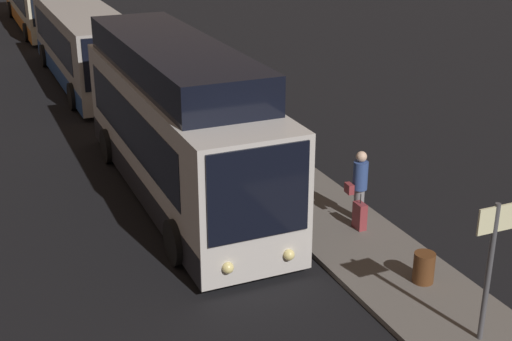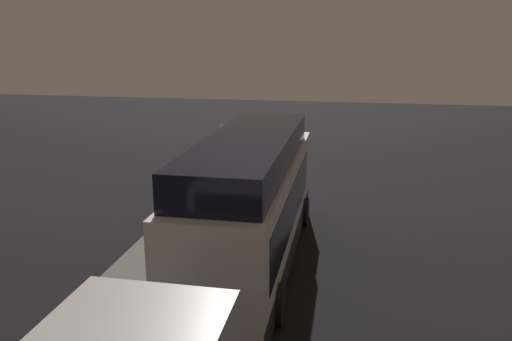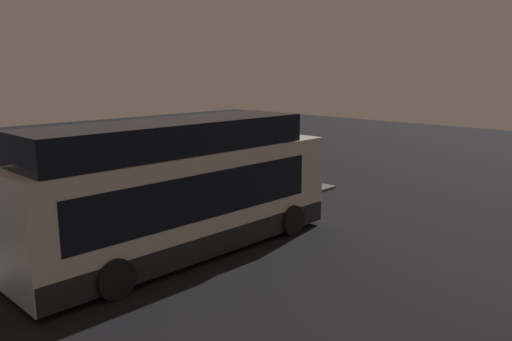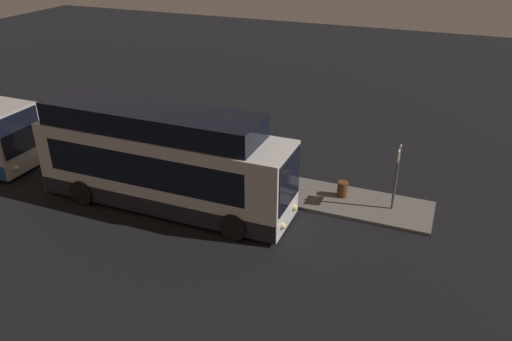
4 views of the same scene
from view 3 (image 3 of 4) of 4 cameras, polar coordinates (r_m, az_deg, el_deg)
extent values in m
plane|color=black|center=(15.73, -7.46, -9.13)|extent=(80.00, 80.00, 0.00)
cube|color=#605B56|center=(17.90, -13.19, -6.56)|extent=(20.00, 2.46, 0.12)
cube|color=silver|center=(15.14, -7.97, -3.29)|extent=(10.29, 2.46, 3.00)
cube|color=black|center=(15.47, -7.85, -7.41)|extent=(10.24, 2.48, 0.70)
cube|color=black|center=(14.91, -8.78, -2.13)|extent=(8.44, 2.49, 1.32)
cube|color=black|center=(18.59, 4.59, 0.93)|extent=(0.06, 2.16, 1.92)
sphere|color=#F9E58C|center=(19.36, 3.01, -3.15)|extent=(0.24, 0.24, 0.24)
sphere|color=#F9E58C|center=(18.53, 6.17, -3.87)|extent=(0.24, 0.24, 0.24)
cylinder|color=black|center=(18.57, -1.72, -4.14)|extent=(1.03, 0.30, 1.03)
cylinder|color=black|center=(16.97, 4.13, -5.68)|extent=(1.03, 0.30, 1.03)
cylinder|color=black|center=(14.91, -20.64, -8.86)|extent=(1.03, 0.30, 1.03)
cylinder|color=black|center=(12.87, -15.78, -11.83)|extent=(1.03, 0.30, 1.03)
cube|color=black|center=(14.53, -9.46, 3.87)|extent=(8.75, 2.26, 0.89)
cylinder|color=gray|center=(20.07, -6.37, -2.99)|extent=(0.27, 0.27, 0.80)
cylinder|color=#334C8C|center=(19.90, -6.42, -0.90)|extent=(0.38, 0.38, 0.70)
sphere|color=beige|center=(19.80, -6.45, 0.46)|extent=(0.26, 0.26, 0.26)
cube|color=maroon|center=(19.75, -5.93, -1.87)|extent=(0.29, 0.16, 0.24)
cylinder|color=#4C476B|center=(17.88, -9.09, -4.89)|extent=(0.33, 0.33, 0.79)
cylinder|color=#262628|center=(17.68, -9.17, -2.59)|extent=(0.47, 0.47, 0.69)
sphere|color=tan|center=(17.58, -9.22, -1.09)|extent=(0.26, 0.26, 0.26)
cube|color=#334C7F|center=(17.53, -9.71, -3.72)|extent=(0.21, 0.31, 0.24)
cube|color=maroon|center=(20.20, -4.96, -3.09)|extent=(0.37, 0.20, 0.65)
cylinder|color=black|center=(20.09, -4.98, -1.87)|extent=(0.02, 0.02, 0.24)
cylinder|color=#4C4C51|center=(23.07, 4.33, 1.32)|extent=(0.10, 0.10, 2.67)
cube|color=beige|center=(22.91, 4.37, 3.89)|extent=(0.04, 0.74, 0.48)
cylinder|color=#593319|center=(21.92, 0.37, -1.89)|extent=(0.44, 0.44, 0.65)
camera|label=1|loc=(26.70, 30.85, 14.64)|focal=50.00mm
camera|label=2|loc=(10.18, -76.63, 9.82)|focal=35.00mm
camera|label=4|loc=(19.79, 56.71, 20.87)|focal=35.00mm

